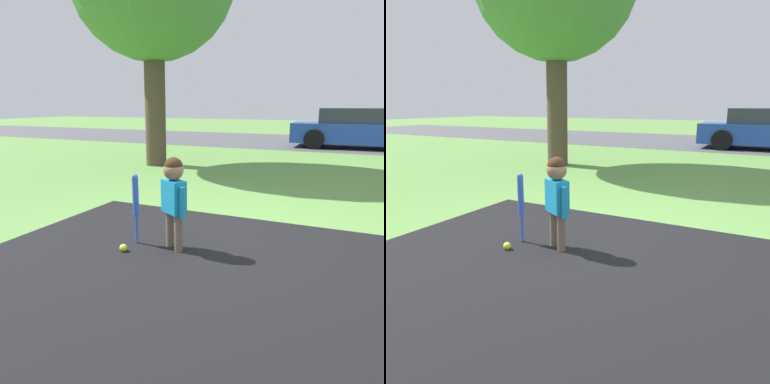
# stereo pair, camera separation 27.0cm
# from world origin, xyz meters

# --- Properties ---
(ground_plane) EXTENTS (60.00, 60.00, 0.00)m
(ground_plane) POSITION_xyz_m (0.00, 0.00, 0.00)
(ground_plane) COLOR #5B8C42
(street_strip) EXTENTS (40.00, 6.00, 0.01)m
(street_strip) POSITION_xyz_m (0.00, 10.99, 0.00)
(street_strip) COLOR #4C4C51
(street_strip) RESTS_ON ground
(child) EXTENTS (0.32, 0.24, 0.88)m
(child) POSITION_xyz_m (-0.40, -0.23, 0.57)
(child) COLOR #6B5B4C
(child) RESTS_ON ground
(baseball_bat) EXTENTS (0.06, 0.06, 0.69)m
(baseball_bat) POSITION_xyz_m (-0.80, -0.26, 0.45)
(baseball_bat) COLOR blue
(baseball_bat) RESTS_ON ground
(sports_ball) EXTENTS (0.07, 0.07, 0.07)m
(sports_ball) POSITION_xyz_m (-0.80, -0.49, 0.04)
(sports_ball) COLOR yellow
(sports_ball) RESTS_ON ground
(parked_car) EXTENTS (3.93, 1.90, 1.22)m
(parked_car) POSITION_xyz_m (0.86, 9.56, 0.58)
(parked_car) COLOR #2347AD
(parked_car) RESTS_ON ground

